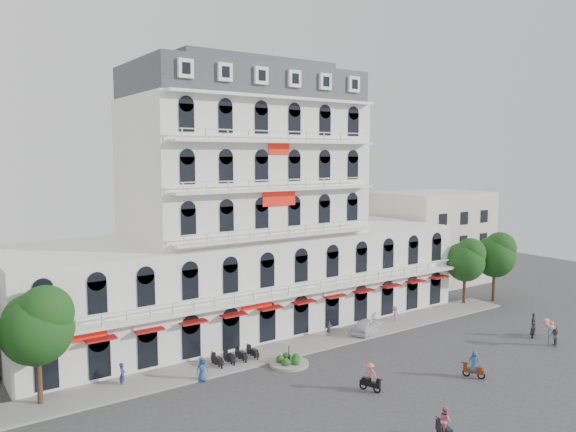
{
  "coord_description": "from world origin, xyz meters",
  "views": [
    {
      "loc": [
        -27.89,
        -29.84,
        16.78
      ],
      "look_at": [
        -0.32,
        10.0,
        11.57
      ],
      "focal_mm": 35.0,
      "sensor_mm": 36.0,
      "label": 1
    }
  ],
  "objects_px": {
    "rider_southwest": "(445,423)",
    "rider_east": "(474,364)",
    "parked_car": "(367,326)",
    "rider_center": "(370,376)",
    "balloon_vendor": "(553,333)",
    "rider_northeast": "(533,325)"
  },
  "relations": [
    {
      "from": "parked_car",
      "to": "rider_center",
      "type": "height_order",
      "value": "rider_center"
    },
    {
      "from": "parked_car",
      "to": "balloon_vendor",
      "type": "height_order",
      "value": "balloon_vendor"
    },
    {
      "from": "parked_car",
      "to": "rider_east",
      "type": "xyz_separation_m",
      "value": [
        -0.64,
        -12.52,
        0.32
      ]
    },
    {
      "from": "rider_southwest",
      "to": "parked_car",
      "type": "bearing_deg",
      "value": -11.46
    },
    {
      "from": "rider_east",
      "to": "rider_northeast",
      "type": "bearing_deg",
      "value": -102.18
    },
    {
      "from": "rider_center",
      "to": "balloon_vendor",
      "type": "xyz_separation_m",
      "value": [
        19.8,
        -2.17,
        0.15
      ]
    },
    {
      "from": "parked_car",
      "to": "rider_east",
      "type": "height_order",
      "value": "rider_east"
    },
    {
      "from": "rider_east",
      "to": "parked_car",
      "type": "bearing_deg",
      "value": -28.49
    },
    {
      "from": "parked_car",
      "to": "rider_northeast",
      "type": "height_order",
      "value": "rider_northeast"
    },
    {
      "from": "rider_east",
      "to": "rider_northeast",
      "type": "height_order",
      "value": "rider_northeast"
    },
    {
      "from": "rider_southwest",
      "to": "balloon_vendor",
      "type": "distance_m",
      "value": 21.73
    },
    {
      "from": "rider_east",
      "to": "rider_center",
      "type": "xyz_separation_m",
      "value": [
        -8.16,
        2.68,
        0.05
      ]
    },
    {
      "from": "rider_northeast",
      "to": "rider_center",
      "type": "height_order",
      "value": "rider_northeast"
    },
    {
      "from": "rider_southwest",
      "to": "rider_northeast",
      "type": "distance_m",
      "value": 23.48
    },
    {
      "from": "rider_southwest",
      "to": "rider_east",
      "type": "xyz_separation_m",
      "value": [
        9.37,
        5.02,
        -0.02
      ]
    },
    {
      "from": "rider_northeast",
      "to": "balloon_vendor",
      "type": "relative_size",
      "value": 0.94
    },
    {
      "from": "rider_east",
      "to": "rider_southwest",
      "type": "bearing_deg",
      "value": 92.63
    },
    {
      "from": "parked_car",
      "to": "rider_northeast",
      "type": "distance_m",
      "value": 15.34
    },
    {
      "from": "rider_east",
      "to": "balloon_vendor",
      "type": "xyz_separation_m",
      "value": [
        11.64,
        0.52,
        0.2
      ]
    },
    {
      "from": "rider_southwest",
      "to": "balloon_vendor",
      "type": "relative_size",
      "value": 0.87
    },
    {
      "from": "rider_east",
      "to": "balloon_vendor",
      "type": "distance_m",
      "value": 11.65
    },
    {
      "from": "rider_southwest",
      "to": "rider_east",
      "type": "bearing_deg",
      "value": -43.56
    }
  ]
}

